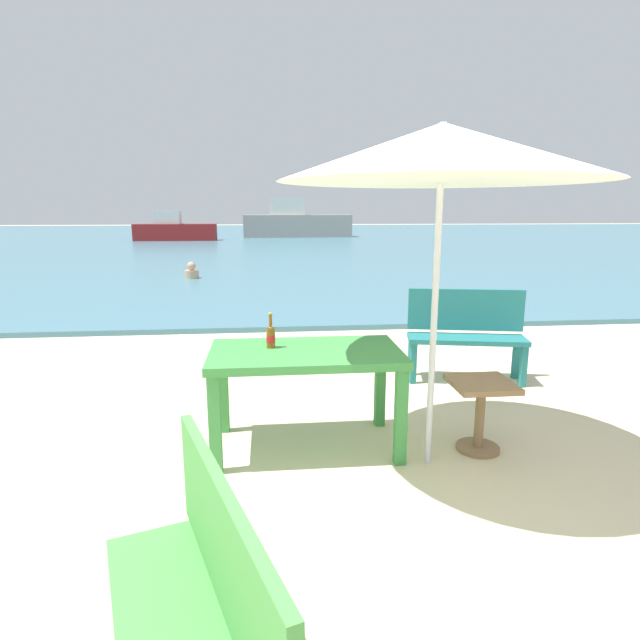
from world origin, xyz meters
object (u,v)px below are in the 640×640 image
object	(u,v)px
picnic_table_green	(306,364)
boat_sailboat	(296,223)
beer_bottle_amber	(271,335)
bench_green_left	(199,609)
swimmer_person	(192,272)
boat_fishing_trawler	(174,230)
patio_umbrella	(442,153)
bench_teal_center	(466,329)
side_table_wood	(480,405)

from	to	relation	value
picnic_table_green	boat_sailboat	distance (m)	28.91
beer_bottle_amber	bench_green_left	world-z (taller)	beer_bottle_amber
beer_bottle_amber	swimmer_person	xyz separation A→B (m)	(-1.90, 9.40, -0.61)
beer_bottle_amber	picnic_table_green	bearing A→B (deg)	-19.65
beer_bottle_amber	boat_sailboat	xyz separation A→B (m)	(1.78, 28.78, 0.08)
boat_sailboat	bench_green_left	bearing A→B (deg)	-93.74
bench_green_left	boat_fishing_trawler	bearing A→B (deg)	99.73
beer_bottle_amber	swimmer_person	distance (m)	9.61
picnic_table_green	swimmer_person	bearing A→B (deg)	102.77
bench_green_left	boat_sailboat	xyz separation A→B (m)	(2.03, 31.10, 0.40)
boat_sailboat	patio_umbrella	bearing A→B (deg)	-91.34
patio_umbrella	swimmer_person	world-z (taller)	patio_umbrella
beer_bottle_amber	patio_umbrella	size ratio (longest dim) A/B	0.12
picnic_table_green	boat_fishing_trawler	world-z (taller)	boat_fishing_trawler
patio_umbrella	boat_sailboat	size ratio (longest dim) A/B	0.35
patio_umbrella	bench_teal_center	world-z (taller)	patio_umbrella
bench_teal_center	swimmer_person	distance (m)	8.96
bench_teal_center	boat_fishing_trawler	world-z (taller)	boat_fishing_trawler
bench_teal_center	boat_sailboat	world-z (taller)	boat_sailboat
picnic_table_green	swimmer_person	xyz separation A→B (m)	(-2.15, 9.49, -0.41)
boat_sailboat	bench_teal_center	bearing A→B (deg)	-89.46
bench_teal_center	bench_green_left	xyz separation A→B (m)	(-2.29, -3.67, 0.00)
picnic_table_green	bench_teal_center	world-z (taller)	bench_teal_center
patio_umbrella	bench_teal_center	bearing A→B (deg)	62.15
side_table_wood	boat_fishing_trawler	distance (m)	26.86
beer_bottle_amber	bench_green_left	distance (m)	2.36
beer_bottle_amber	bench_teal_center	world-z (taller)	beer_bottle_amber
boat_fishing_trawler	boat_sailboat	world-z (taller)	boat_sailboat
picnic_table_green	patio_umbrella	bearing A→B (deg)	-22.33
bench_green_left	boat_sailboat	bearing A→B (deg)	86.26
bench_teal_center	swimmer_person	bearing A→B (deg)	116.09
bench_green_left	swimmer_person	world-z (taller)	bench_green_left
beer_bottle_amber	boat_fishing_trawler	xyz separation A→B (m)	(-5.06, 25.75, -0.20)
swimmer_person	boat_sailboat	size ratio (longest dim) A/B	0.06
bench_green_left	boat_sailboat	world-z (taller)	boat_sailboat
bench_teal_center	boat_fishing_trawler	size ratio (longest dim) A/B	0.29
bench_teal_center	boat_sailboat	bearing A→B (deg)	90.54
bench_green_left	beer_bottle_amber	bearing A→B (deg)	83.85
beer_bottle_amber	side_table_wood	world-z (taller)	beer_bottle_amber
bench_green_left	swimmer_person	xyz separation A→B (m)	(-1.65, 11.72, -0.30)
patio_umbrella	boat_fishing_trawler	world-z (taller)	patio_umbrella
swimmer_person	bench_green_left	bearing A→B (deg)	-82.00
side_table_wood	swimmer_person	distance (m)	10.27
side_table_wood	boat_fishing_trawler	world-z (taller)	boat_fishing_trawler
beer_bottle_amber	patio_umbrella	xyz separation A→B (m)	(1.10, -0.44, 1.26)
picnic_table_green	bench_teal_center	xyz separation A→B (m)	(1.79, 1.44, -0.11)
side_table_wood	bench_teal_center	xyz separation A→B (m)	(0.51, 1.63, 0.19)
bench_teal_center	bench_green_left	size ratio (longest dim) A/B	1.00
beer_bottle_amber	side_table_wood	distance (m)	1.63
patio_umbrella	bench_green_left	size ratio (longest dim) A/B	1.84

